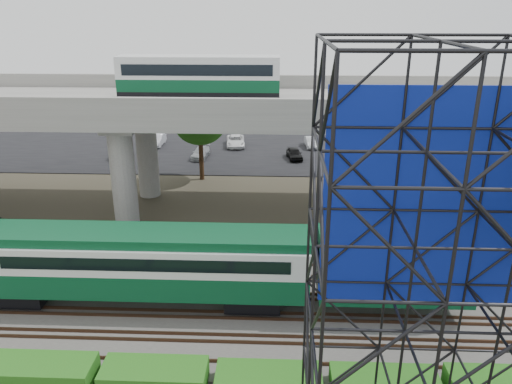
{
  "coord_description": "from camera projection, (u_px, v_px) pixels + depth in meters",
  "views": [
    {
      "loc": [
        1.19,
        -21.69,
        15.87
      ],
      "look_at": [
        0.02,
        6.0,
        5.48
      ],
      "focal_mm": 35.0,
      "sensor_mm": 36.0,
      "label": 1
    }
  ],
  "objects": [
    {
      "name": "ground",
      "position": [
        251.0,
        331.0,
        25.91
      ],
      "size": [
        140.0,
        140.0,
        0.0
      ],
      "primitive_type": "plane",
      "color": "#474233",
      "rests_on": "ground"
    },
    {
      "name": "ballast_bed",
      "position": [
        253.0,
        308.0,
        27.75
      ],
      "size": [
        90.0,
        12.0,
        0.2
      ],
      "primitive_type": "cube",
      "color": "slate",
      "rests_on": "ground"
    },
    {
      "name": "service_road",
      "position": [
        258.0,
        241.0,
        35.72
      ],
      "size": [
        90.0,
        5.0,
        0.08
      ],
      "primitive_type": "cube",
      "color": "black",
      "rests_on": "ground"
    },
    {
      "name": "parking_lot",
      "position": [
        266.0,
        151.0,
        57.71
      ],
      "size": [
        90.0,
        18.0,
        0.08
      ],
      "primitive_type": "cube",
      "color": "black",
      "rests_on": "ground"
    },
    {
      "name": "harbor_water",
      "position": [
        269.0,
        113.0,
        78.3
      ],
      "size": [
        140.0,
        40.0,
        0.03
      ],
      "primitive_type": "cube",
      "color": "#435B6F",
      "rests_on": "ground"
    },
    {
      "name": "rail_tracks",
      "position": [
        253.0,
        305.0,
        27.68
      ],
      "size": [
        90.0,
        9.52,
        0.16
      ],
      "color": "#472D1E",
      "rests_on": "ballast_bed"
    },
    {
      "name": "commuter_train",
      "position": [
        172.0,
        262.0,
        26.94
      ],
      "size": [
        29.3,
        3.06,
        4.3
      ],
      "color": "black",
      "rests_on": "rail_tracks"
    },
    {
      "name": "overpass",
      "position": [
        257.0,
        113.0,
        38.01
      ],
      "size": [
        80.0,
        12.0,
        12.4
      ],
      "color": "#9E9B93",
      "rests_on": "ground"
    },
    {
      "name": "scaffold_tower",
      "position": [
        458.0,
        293.0,
        15.55
      ],
      "size": [
        9.36,
        6.36,
        15.0
      ],
      "color": "black",
      "rests_on": "ground"
    },
    {
      "name": "hedge_strip",
      "position": [
        269.0,
        381.0,
        21.65
      ],
      "size": [
        34.6,
        1.8,
        1.2
      ],
      "color": "#1C5C15",
      "rests_on": "ground"
    },
    {
      "name": "trees",
      "position": [
        202.0,
        145.0,
        39.27
      ],
      "size": [
        40.94,
        16.94,
        7.69
      ],
      "color": "#382314",
      "rests_on": "ground"
    },
    {
      "name": "parked_cars",
      "position": [
        268.0,
        147.0,
        57.15
      ],
      "size": [
        34.94,
        9.52,
        1.29
      ],
      "color": "silver",
      "rests_on": "parking_lot"
    }
  ]
}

